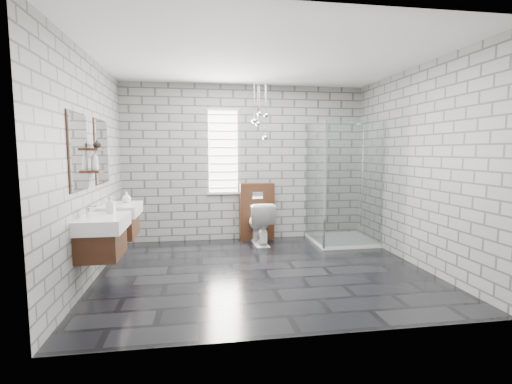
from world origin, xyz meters
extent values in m
cube|color=black|center=(0.00, 0.00, -0.01)|extent=(4.20, 3.60, 0.02)
cube|color=white|center=(0.00, 0.00, 2.71)|extent=(4.20, 3.60, 0.02)
cube|color=gray|center=(0.00, 1.81, 1.35)|extent=(4.20, 0.02, 2.70)
cube|color=gray|center=(0.00, -1.81, 1.35)|extent=(4.20, 0.02, 2.70)
cube|color=gray|center=(-2.11, 0.00, 1.35)|extent=(0.02, 3.60, 2.70)
cube|color=gray|center=(2.11, 0.00, 1.35)|extent=(0.02, 3.60, 2.70)
cube|color=#412314|center=(-1.89, -0.49, 0.55)|extent=(0.42, 0.62, 0.30)
cube|color=silver|center=(-1.69, -0.49, 0.58)|extent=(0.02, 0.35, 0.01)
cube|color=white|center=(-1.87, -0.49, 0.77)|extent=(0.47, 0.70, 0.15)
cylinder|color=silver|center=(-2.02, -0.49, 0.91)|extent=(0.04, 0.04, 0.12)
cylinder|color=silver|center=(-1.97, -0.49, 0.96)|extent=(0.10, 0.02, 0.02)
cube|color=white|center=(-2.08, -0.49, 1.55)|extent=(0.03, 0.55, 0.80)
cube|color=#412314|center=(-2.09, -0.49, 1.55)|extent=(0.01, 0.59, 0.84)
cube|color=#412314|center=(-1.89, 0.47, 0.55)|extent=(0.42, 0.62, 0.30)
cube|color=silver|center=(-1.69, 0.47, 0.58)|extent=(0.02, 0.35, 0.01)
cube|color=white|center=(-1.87, 0.47, 0.77)|extent=(0.47, 0.70, 0.15)
cylinder|color=silver|center=(-2.02, 0.47, 0.91)|extent=(0.04, 0.04, 0.12)
cylinder|color=silver|center=(-1.97, 0.47, 0.96)|extent=(0.10, 0.02, 0.02)
cube|color=white|center=(-2.08, 0.47, 1.55)|extent=(0.03, 0.55, 0.80)
cube|color=#412314|center=(-2.09, 0.47, 1.55)|extent=(0.01, 0.59, 0.84)
cube|color=#412314|center=(-2.03, -0.05, 1.32)|extent=(0.14, 0.30, 0.03)
cube|color=#412314|center=(-2.03, -0.05, 1.58)|extent=(0.14, 0.30, 0.03)
cube|color=white|center=(-0.40, 1.79, 1.55)|extent=(0.50, 0.02, 1.40)
cube|color=silver|center=(-0.40, 1.77, 2.27)|extent=(0.56, 0.04, 0.04)
cube|color=silver|center=(-0.40, 1.77, 0.83)|extent=(0.56, 0.04, 0.04)
cube|color=silver|center=(-0.40, 1.77, 0.92)|extent=(0.48, 0.01, 0.02)
cube|color=silver|center=(-0.40, 1.77, 1.06)|extent=(0.48, 0.01, 0.02)
cube|color=silver|center=(-0.40, 1.77, 1.20)|extent=(0.48, 0.01, 0.02)
cube|color=silver|center=(-0.40, 1.77, 1.34)|extent=(0.48, 0.01, 0.02)
cube|color=silver|center=(-0.40, 1.77, 1.48)|extent=(0.48, 0.01, 0.02)
cube|color=silver|center=(-0.40, 1.77, 1.62)|extent=(0.48, 0.01, 0.02)
cube|color=silver|center=(-0.40, 1.77, 1.76)|extent=(0.48, 0.01, 0.02)
cube|color=silver|center=(-0.40, 1.77, 1.90)|extent=(0.48, 0.01, 0.02)
cube|color=silver|center=(-0.40, 1.77, 2.04)|extent=(0.48, 0.01, 0.03)
cube|color=silver|center=(-0.40, 1.77, 2.18)|extent=(0.48, 0.01, 0.03)
cube|color=#412314|center=(0.18, 1.70, 0.50)|extent=(0.60, 0.20, 1.00)
cube|color=silver|center=(0.18, 1.60, 0.80)|extent=(0.18, 0.01, 0.12)
cube|color=white|center=(1.60, 1.30, 0.03)|extent=(1.00, 1.00, 0.06)
cube|color=silver|center=(1.60, 0.81, 1.03)|extent=(1.00, 0.01, 2.00)
cube|color=silver|center=(1.11, 1.30, 1.03)|extent=(0.01, 1.00, 2.00)
cube|color=silver|center=(1.11, 0.81, 1.03)|extent=(0.03, 0.03, 2.00)
cube|color=silver|center=(2.08, 0.81, 1.03)|extent=(0.03, 0.03, 2.00)
cylinder|color=silver|center=(2.04, 1.50, 1.10)|extent=(0.02, 0.02, 1.80)
cylinder|color=silver|center=(1.96, 1.50, 2.02)|extent=(0.14, 0.14, 0.02)
sphere|color=silver|center=(0.07, 1.29, 2.04)|extent=(0.09, 0.09, 0.09)
cylinder|color=silver|center=(0.07, 1.29, 2.39)|extent=(0.01, 0.01, 0.61)
sphere|color=silver|center=(0.25, 1.31, 1.78)|extent=(0.09, 0.09, 0.09)
cylinder|color=silver|center=(0.25, 1.31, 2.26)|extent=(0.01, 0.01, 0.88)
sphere|color=silver|center=(0.18, 1.42, 2.17)|extent=(0.09, 0.09, 0.09)
cylinder|color=silver|center=(0.18, 1.42, 2.46)|extent=(0.01, 0.01, 0.48)
sphere|color=silver|center=(0.15, 1.38, 2.01)|extent=(0.09, 0.09, 0.09)
cylinder|color=silver|center=(0.15, 1.38, 2.38)|extent=(0.01, 0.01, 0.65)
sphere|color=silver|center=(0.28, 1.39, 2.15)|extent=(0.09, 0.09, 0.09)
cylinder|color=silver|center=(0.28, 1.39, 2.45)|extent=(0.01, 0.01, 0.51)
imported|color=white|center=(0.18, 1.37, 0.36)|extent=(0.43, 0.72, 0.71)
imported|color=#B2B2B2|center=(-1.83, -0.26, 0.95)|extent=(0.10, 0.10, 0.19)
imported|color=#B2B2B2|center=(-1.82, 0.63, 0.93)|extent=(0.14, 0.14, 0.15)
imported|color=#B2B2B2|center=(-2.02, -0.12, 1.45)|extent=(0.12, 0.12, 0.23)
imported|color=#B2B2B2|center=(-2.02, 0.02, 1.64)|extent=(0.11, 0.11, 0.10)
camera|label=1|loc=(-0.83, -4.68, 1.55)|focal=26.00mm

